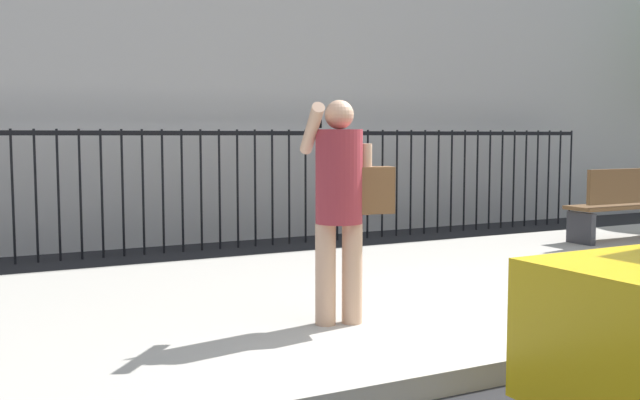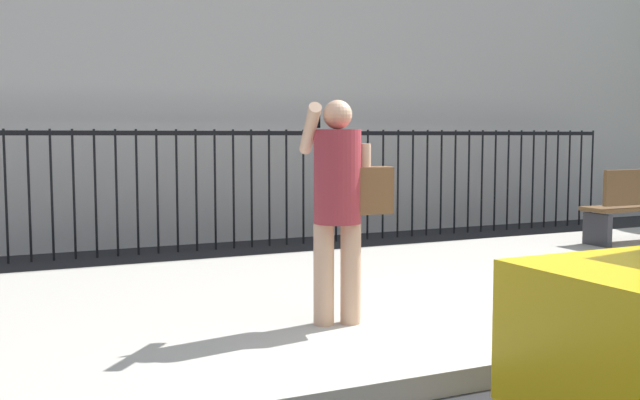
# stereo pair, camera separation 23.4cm
# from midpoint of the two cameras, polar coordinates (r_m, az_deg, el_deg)

# --- Properties ---
(ground_plane) EXTENTS (60.00, 60.00, 0.00)m
(ground_plane) POSITION_cam_midpoint_polar(r_m,az_deg,el_deg) (5.13, 18.38, -12.47)
(ground_plane) COLOR black
(sidewalk) EXTENTS (28.00, 4.40, 0.15)m
(sidewalk) POSITION_cam_midpoint_polar(r_m,az_deg,el_deg) (6.78, 4.91, -7.29)
(sidewalk) COLOR #B2ADA3
(sidewalk) RESTS_ON ground
(iron_fence) EXTENTS (12.03, 0.04, 1.60)m
(iron_fence) POSITION_cam_midpoint_polar(r_m,az_deg,el_deg) (9.96, -6.44, 2.16)
(iron_fence) COLOR black
(iron_fence) RESTS_ON ground
(pedestrian_on_phone) EXTENTS (0.70, 0.50, 1.63)m
(pedestrian_on_phone) POSITION_cam_midpoint_polar(r_m,az_deg,el_deg) (5.27, 0.51, 0.36)
(pedestrian_on_phone) COLOR tan
(pedestrian_on_phone) RESTS_ON sidewalk
(street_bench) EXTENTS (1.60, 0.45, 0.95)m
(street_bench) POSITION_cam_midpoint_polar(r_m,az_deg,el_deg) (10.21, 22.11, -0.20)
(street_bench) COLOR brown
(street_bench) RESTS_ON sidewalk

